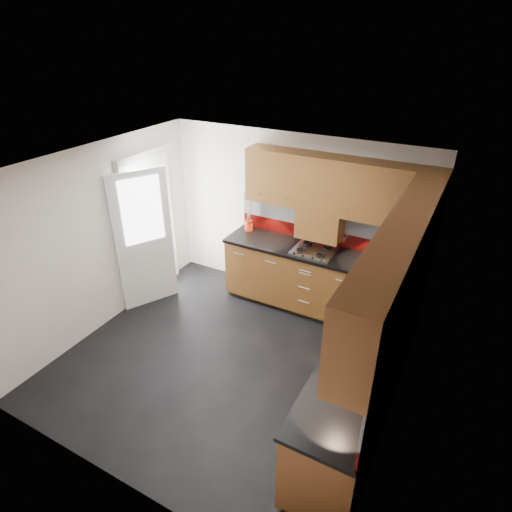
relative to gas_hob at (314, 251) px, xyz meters
The scene contains 14 objects.
room 1.63m from the gas_hob, 107.04° to the right, with size 4.00×3.80×2.64m.
base_cabinets 1.10m from the gas_hob, 50.67° to the right, with size 2.70×3.20×0.95m.
countertop 0.98m from the gas_hob, 51.77° to the right, with size 2.72×3.22×0.04m.
backsplash 1.02m from the gas_hob, 33.28° to the right, with size 2.70×3.20×0.54m.
upper_cabinets 1.37m from the gas_hob, 41.51° to the right, with size 2.50×3.20×0.72m.
extractor_hood 0.37m from the gas_hob, 90.00° to the left, with size 0.60×0.33×0.40m, color brown.
glass_cabinet 1.61m from the gas_hob, 17.76° to the right, with size 0.32×0.80×0.66m.
back_door 2.35m from the gas_hob, 162.10° to the right, with size 0.42×1.19×2.04m.
gas_hob is the anchor object (origin of this frame).
utensil_pot 1.12m from the gas_hob, behind, with size 0.12×0.12×0.43m.
toaster 1.24m from the gas_hob, ahead, with size 0.29×0.18×0.20m.
food_processor 1.25m from the gas_hob, 18.30° to the right, with size 0.20×0.20×0.33m.
paper_towel 2.13m from the gas_hob, 53.75° to the right, with size 0.11×0.11×0.23m, color white.
orange_cloth 1.50m from the gas_hob, 41.15° to the right, with size 0.16×0.13×0.02m, color #CF4C17.
Camera 1 is at (2.18, -3.35, 3.61)m, focal length 30.00 mm.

